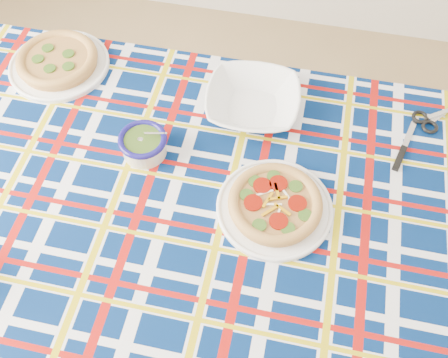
% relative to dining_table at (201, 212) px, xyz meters
% --- Properties ---
extents(dining_table, '(1.47, 0.92, 0.69)m').
position_rel_dining_table_xyz_m(dining_table, '(0.00, 0.00, 0.00)').
color(dining_table, brown).
rests_on(dining_table, floor).
extents(tablecloth, '(1.50, 0.95, 0.10)m').
position_rel_dining_table_xyz_m(tablecloth, '(0.00, 0.00, 0.02)').
color(tablecloth, '#041C4C').
rests_on(tablecloth, dining_table).
extents(main_focaccia_plate, '(0.28, 0.28, 0.05)m').
position_rel_dining_table_xyz_m(main_focaccia_plate, '(0.18, 0.00, 0.10)').
color(main_focaccia_plate, '#AB773C').
rests_on(main_focaccia_plate, tablecloth).
extents(pesto_bowl, '(0.13, 0.13, 0.07)m').
position_rel_dining_table_xyz_m(pesto_bowl, '(-0.16, 0.10, 0.11)').
color(pesto_bowl, '#263F11').
rests_on(pesto_bowl, tablecloth).
extents(serving_bowl, '(0.26, 0.26, 0.06)m').
position_rel_dining_table_xyz_m(serving_bowl, '(0.07, 0.29, 0.10)').
color(serving_bowl, white).
rests_on(serving_bowl, tablecloth).
extents(second_focaccia_plate, '(0.29, 0.29, 0.05)m').
position_rel_dining_table_xyz_m(second_focaccia_plate, '(-0.49, 0.33, 0.10)').
color(second_focaccia_plate, '#AB773C').
rests_on(second_focaccia_plate, tablecloth).
extents(table_knife, '(0.07, 0.20, 0.01)m').
position_rel_dining_table_xyz_m(table_knife, '(0.48, 0.29, 0.08)').
color(table_knife, silver).
rests_on(table_knife, tablecloth).
extents(kitchen_scissors, '(0.19, 0.18, 0.01)m').
position_rel_dining_table_xyz_m(kitchen_scissors, '(0.57, 0.38, 0.08)').
color(kitchen_scissors, silver).
rests_on(kitchen_scissors, tablecloth).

